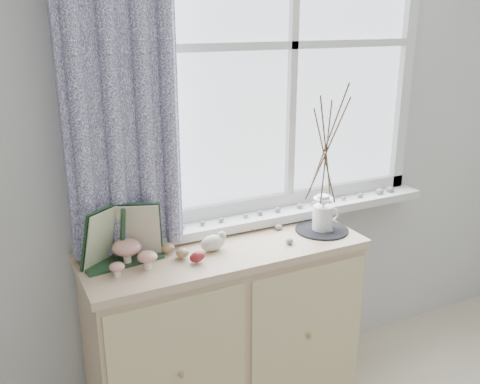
{
  "coord_description": "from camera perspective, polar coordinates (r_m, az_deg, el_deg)",
  "views": [
    {
      "loc": [
        -1.01,
        -0.12,
        1.78
      ],
      "look_at": [
        -0.1,
        1.7,
        1.1
      ],
      "focal_mm": 40.0,
      "sensor_mm": 36.0,
      "label": 1
    }
  ],
  "objects": [
    {
      "name": "songbird_figurine",
      "position": [
        2.21,
        -2.93,
        -5.36
      ],
      "size": [
        0.15,
        0.08,
        0.08
      ],
      "primitive_type": null,
      "rotation": [
        0.0,
        0.0,
        0.11
      ],
      "color": "beige",
      "rests_on": "sideboard"
    },
    {
      "name": "twig_pitcher",
      "position": [
        2.33,
        9.17,
        4.83
      ],
      "size": [
        0.31,
        0.31,
        0.68
      ],
      "rotation": [
        0.0,
        0.0,
        -0.34
      ],
      "color": "silver",
      "rests_on": "crocheted_doily"
    },
    {
      "name": "botanical_book",
      "position": [
        2.09,
        -12.33,
        -4.67
      ],
      "size": [
        0.37,
        0.17,
        0.25
      ],
      "primitive_type": null,
      "rotation": [
        0.0,
        0.0,
        0.12
      ],
      "color": "#1C3A21",
      "rests_on": "sideboard"
    },
    {
      "name": "crocheted_doily",
      "position": [
        2.45,
        8.72,
        -4.0
      ],
      "size": [
        0.24,
        0.24,
        0.01
      ],
      "primitive_type": "cylinder",
      "color": "black",
      "rests_on": "sideboard"
    },
    {
      "name": "sideboard_pebbles",
      "position": [
        2.39,
        5.03,
        -4.26
      ],
      "size": [
        0.34,
        0.23,
        0.02
      ],
      "color": "gray",
      "rests_on": "sideboard"
    },
    {
      "name": "sideboard",
      "position": [
        2.46,
        -1.56,
        -14.93
      ],
      "size": [
        1.2,
        0.45,
        0.85
      ],
      "color": "tan",
      "rests_on": "ground"
    },
    {
      "name": "wooden_eggs",
      "position": [
        2.16,
        -6.19,
        -6.43
      ],
      "size": [
        0.13,
        0.17,
        0.06
      ],
      "color": "tan",
      "rests_on": "sideboard"
    },
    {
      "name": "toadstool_cluster",
      "position": [
        2.1,
        -11.63,
        -6.31
      ],
      "size": [
        0.19,
        0.17,
        0.11
      ],
      "color": "white",
      "rests_on": "sideboard"
    }
  ]
}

